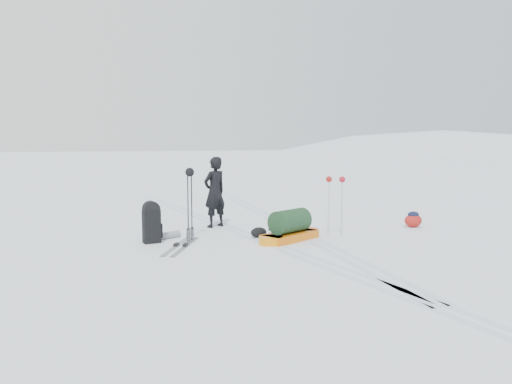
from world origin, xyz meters
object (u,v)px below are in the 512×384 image
at_px(skier, 215,192).
at_px(ski_poles_black, 190,181).
at_px(pulk_sled, 290,229).
at_px(expedition_rucksack, 154,223).

xyz_separation_m(skier, ski_poles_black, (-0.93, -1.21, 0.38)).
height_order(skier, pulk_sled, skier).
distance_m(skier, expedition_rucksack, 2.13).
relative_size(pulk_sled, ski_poles_black, 1.15).
relative_size(skier, expedition_rucksack, 1.96).
bearing_deg(ski_poles_black, expedition_rucksack, 177.60).
height_order(skier, expedition_rucksack, skier).
xyz_separation_m(pulk_sled, expedition_rucksack, (-2.58, 0.88, 0.14)).
relative_size(skier, pulk_sled, 0.97).
relative_size(skier, ski_poles_black, 1.12).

